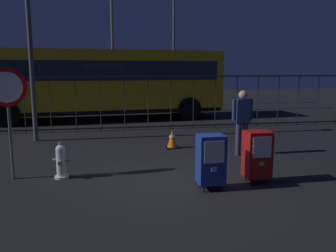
% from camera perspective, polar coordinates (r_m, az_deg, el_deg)
% --- Properties ---
extents(ground_plane, '(60.00, 60.00, 0.00)m').
position_cam_1_polar(ground_plane, '(6.96, -0.65, -9.00)').
color(ground_plane, black).
extents(fire_hydrant, '(0.33, 0.31, 0.75)m').
position_cam_1_polar(fire_hydrant, '(7.33, -17.32, -5.62)').
color(fire_hydrant, silver).
rests_on(fire_hydrant, ground_plane).
extents(newspaper_box_primary, '(0.48, 0.42, 1.02)m').
position_cam_1_polar(newspaper_box_primary, '(6.36, 7.11, -5.48)').
color(newspaper_box_primary, black).
rests_on(newspaper_box_primary, ground_plane).
extents(newspaper_box_secondary, '(0.48, 0.42, 1.02)m').
position_cam_1_polar(newspaper_box_secondary, '(6.90, 14.58, -4.54)').
color(newspaper_box_secondary, black).
rests_on(newspaper_box_secondary, ground_plane).
extents(stop_sign, '(0.71, 0.31, 2.23)m').
position_cam_1_polar(stop_sign, '(7.41, -25.05, 3.91)').
color(stop_sign, '#4C4F54').
rests_on(stop_sign, ground_plane).
extents(pedestrian, '(0.55, 0.22, 1.67)m').
position_cam_1_polar(pedestrian, '(8.99, 12.19, 1.18)').
color(pedestrian, '#382D51').
rests_on(pedestrian, ground_plane).
extents(traffic_cone, '(0.36, 0.36, 0.53)m').
position_cam_1_polar(traffic_cone, '(9.68, 0.70, -2.16)').
color(traffic_cone, black).
rests_on(traffic_cone, ground_plane).
extents(fence_barrier, '(18.03, 0.04, 2.00)m').
position_cam_1_polar(fence_barrier, '(12.57, -5.28, 3.94)').
color(fence_barrier, '#2D2D33').
rests_on(fence_barrier, ground_plane).
extents(bus_near, '(10.66, 3.39, 3.00)m').
position_cam_1_polar(bus_near, '(15.48, -11.06, 7.37)').
color(bus_near, gold).
rests_on(bus_near, ground_plane).
extents(bus_far, '(10.68, 3.49, 3.00)m').
position_cam_1_polar(bus_far, '(20.63, -18.93, 7.49)').
color(bus_far, '#4C5156').
rests_on(bus_far, ground_plane).
extents(street_light_near_left, '(0.32, 0.32, 8.50)m').
position_cam_1_polar(street_light_near_left, '(17.85, -9.31, 17.73)').
color(street_light_near_left, '#4C4F54').
rests_on(street_light_near_left, ground_plane).
extents(street_light_near_right, '(0.32, 0.32, 7.01)m').
position_cam_1_polar(street_light_near_right, '(11.40, -22.25, 18.14)').
color(street_light_near_right, '#4C4F54').
rests_on(street_light_near_right, ground_plane).
extents(street_light_far_left, '(0.32, 0.32, 6.57)m').
position_cam_1_polar(street_light_far_left, '(21.27, 0.97, 13.77)').
color(street_light_far_left, '#4C4F54').
rests_on(street_light_far_left, ground_plane).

